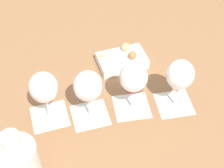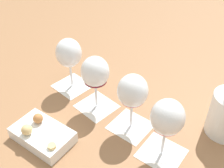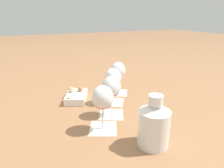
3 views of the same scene
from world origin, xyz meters
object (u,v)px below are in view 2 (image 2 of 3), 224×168
Objects in this scene: wine_glass_1 at (133,93)px; wine_glass_3 at (69,55)px; wine_glass_0 at (167,120)px; wine_glass_2 at (95,74)px; snack_dish at (42,134)px.

wine_glass_1 and wine_glass_3 have the same top height.
wine_glass_1 is at bearing 146.27° from wine_glass_3.
wine_glass_2 is (0.20, -0.14, 0.00)m from wine_glass_0.
wine_glass_0 is 1.00× the size of wine_glass_1.
snack_dish is (0.32, 0.01, -0.10)m from wine_glass_0.
wine_glass_1 reaches higher than snack_dish.
wine_glass_1 is at bearing 151.10° from wine_glass_2.
wine_glass_0 is at bearing -177.68° from snack_dish.
wine_glass_2 is at bearing 141.51° from wine_glass_3.
wine_glass_0 is at bearing 145.24° from wine_glass_2.
wine_glass_3 is (0.31, -0.22, 0.00)m from wine_glass_0.
wine_glass_0 is 0.33m from snack_dish.
wine_glass_1 is 0.26m from wine_glass_3.
snack_dish is at bearing 2.32° from wine_glass_0.
wine_glass_0 is at bearing 138.92° from wine_glass_1.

